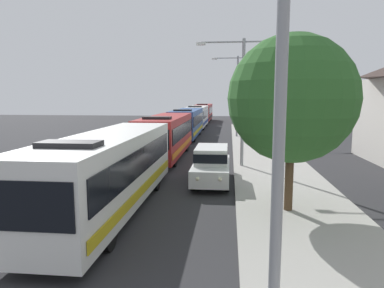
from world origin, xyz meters
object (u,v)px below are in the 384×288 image
bus_middle (187,122)px  bus_fourth_in_line (197,116)px  bus_second_in_line (166,135)px  roadside_tree (292,99)px  streetlamp_mid (243,89)px  bus_rear (204,112)px  bus_lead (111,169)px  streetlamp_near (282,42)px  white_suv (212,163)px  streetlamp_far (238,88)px

bus_middle → bus_fourth_in_line: (-0.00, 12.21, -0.00)m
bus_second_in_line → roadside_tree: size_ratio=1.64×
bus_fourth_in_line → streetlamp_mid: bearing=-79.0°
roadside_tree → bus_second_in_line: bearing=120.2°
bus_rear → bus_lead: bearing=-90.0°
bus_second_in_line → streetlamp_near: streetlamp_near is taller
white_suv → bus_rear: bearing=94.7°
bus_rear → streetlamp_far: 25.12m
bus_middle → bus_rear: 24.92m
bus_middle → white_suv: size_ratio=2.28×
bus_second_in_line → white_suv: size_ratio=2.17×
bus_lead → streetlamp_mid: (5.40, 9.00, 3.27)m
streetlamp_near → bus_rear: bearing=95.4°
bus_lead → roadside_tree: roadside_tree is taller
bus_second_in_line → streetlamp_near: 20.59m
streetlamp_near → streetlamp_far: bearing=90.0°
bus_rear → roadside_tree: size_ratio=1.68×
streetlamp_mid → bus_second_in_line: bearing=149.2°
bus_lead → bus_rear: bearing=90.0°
bus_fourth_in_line → roadside_tree: 37.22m
bus_middle → white_suv: bearing=-79.4°
bus_rear → roadside_tree: bearing=-82.0°
bus_lead → streetlamp_far: 26.14m
bus_second_in_line → bus_fourth_in_line: size_ratio=0.99×
bus_fourth_in_line → bus_middle: bearing=-90.0°
bus_second_in_line → streetlamp_near: bearing=-74.6°
streetlamp_near → streetlamp_mid: streetlamp_near is taller
bus_fourth_in_line → bus_rear: 12.72m
bus_middle → streetlamp_near: streetlamp_near is taller
bus_fourth_in_line → roadside_tree: size_ratio=1.65×
streetlamp_near → roadside_tree: size_ratio=1.29×
bus_rear → white_suv: size_ratio=2.22×
bus_fourth_in_line → streetlamp_mid: (5.40, -27.86, 3.27)m
streetlamp_far → roadside_tree: size_ratio=1.29×
bus_middle → white_suv: (3.70, -19.73, -0.66)m
bus_rear → white_suv: bus_rear is taller
white_suv → streetlamp_near: bearing=-82.1°
bus_fourth_in_line → streetlamp_far: 13.26m
bus_middle → streetlamp_near: (5.40, -31.96, 3.65)m
bus_second_in_line → roadside_tree: (6.89, -11.84, 2.72)m
bus_second_in_line → bus_middle: size_ratio=0.95×
bus_second_in_line → streetlamp_mid: size_ratio=1.40×
streetlamp_near → streetlamp_mid: size_ratio=1.10×
bus_middle → streetlamp_near: 32.62m
streetlamp_near → bus_middle: bearing=99.6°
streetlamp_far → bus_rear: bearing=102.5°
streetlamp_mid → roadside_tree: streetlamp_mid is taller
white_suv → streetlamp_near: size_ratio=0.59×
bus_rear → streetlamp_near: size_ratio=1.30×
white_suv → streetlamp_near: 13.07m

